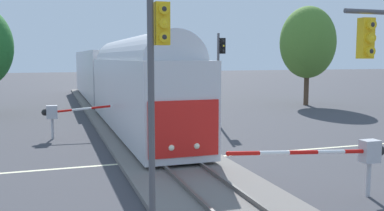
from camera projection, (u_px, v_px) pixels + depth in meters
name	position (u px, v px, depth m)	size (l,w,h in m)	color
ground_plane	(170.00, 160.00, 18.19)	(220.00, 220.00, 0.00)	#3D3D42
road_centre_stripe	(170.00, 160.00, 18.19)	(44.00, 0.20, 0.01)	beige
railway_track	(170.00, 158.00, 18.18)	(4.40, 80.00, 0.32)	slate
commuter_train	(113.00, 77.00, 33.89)	(3.04, 41.24, 5.16)	silver
crossing_gate_near	(355.00, 153.00, 13.15)	(5.38, 0.40, 1.80)	#B7B7BC
crossing_gate_far	(64.00, 112.00, 22.93)	(5.74, 0.40, 1.87)	#B7B7BC
traffic_signal_far_side	(220.00, 64.00, 27.49)	(0.53, 0.38, 5.87)	#4C4C51
traffic_signal_median	(156.00, 74.00, 10.14)	(0.53, 0.38, 5.94)	#4C4C51
maple_right_background	(308.00, 42.00, 38.37)	(4.96, 4.96, 8.88)	#4C3828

